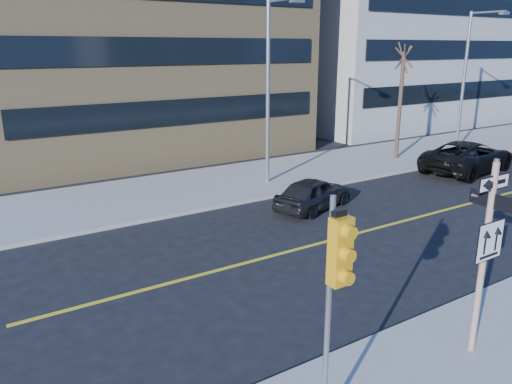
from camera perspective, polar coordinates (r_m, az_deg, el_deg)
ground at (r=13.14m, az=14.10°, el=-12.47°), size 120.00×120.00×0.00m
far_sidewalk at (r=33.70m, az=20.49°, el=4.76°), size 66.00×6.00×0.15m
road_centerline at (r=24.53m, az=26.76°, el=-0.16°), size 40.00×0.14×0.01m
sign_pole at (r=10.77m, az=24.75°, el=-5.81°), size 0.92×0.92×4.06m
traffic_signal at (r=7.55m, az=9.27°, el=-8.86°), size 0.32×0.45×4.00m
parked_car_a at (r=19.80m, az=6.58°, el=-0.15°), size 2.57×4.07×1.29m
parked_car_c at (r=27.75m, az=23.06°, el=3.74°), size 3.46×6.11×1.61m
streetlight_a at (r=22.41m, az=1.73°, el=12.55°), size 0.55×2.25×8.00m
streetlight_b at (r=32.45m, az=23.10°, el=12.45°), size 0.55×2.25×8.00m
street_tree_west at (r=28.81m, az=16.51°, el=14.27°), size 1.80×1.80×6.35m
building_brick at (r=34.49m, az=-15.67°, el=20.36°), size 18.00×18.00×18.00m
building_grey_mid at (r=45.52m, az=13.73°, el=17.47°), size 20.00×16.00×15.00m
building_grey_far at (r=63.92m, az=25.43°, el=16.39°), size 18.00×18.00×16.00m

